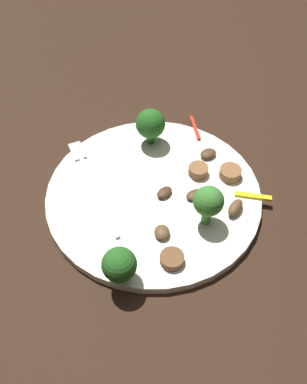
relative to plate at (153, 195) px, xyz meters
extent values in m
plane|color=black|center=(0.00, 0.00, -0.01)|extent=(1.40, 1.40, 0.00)
cylinder|color=white|center=(0.00, 0.00, 0.00)|extent=(0.28, 0.28, 0.01)
cube|color=silver|center=(0.03, 0.07, 0.01)|extent=(0.15, 0.02, 0.00)
cube|color=silver|center=(0.12, 0.06, 0.01)|extent=(0.04, 0.02, 0.00)
cylinder|color=#296420|center=(-0.09, 0.09, 0.02)|extent=(0.01, 0.01, 0.02)
sphere|color=#235B1E|center=(-0.09, 0.09, 0.04)|extent=(0.04, 0.04, 0.04)
cylinder|color=#296420|center=(0.09, -0.04, 0.02)|extent=(0.01, 0.01, 0.02)
sphere|color=#235B1E|center=(0.09, -0.04, 0.04)|extent=(0.04, 0.04, 0.04)
cylinder|color=#408630|center=(-0.07, -0.03, 0.02)|extent=(0.01, 0.01, 0.03)
sphere|color=#387A2D|center=(-0.07, -0.03, 0.05)|extent=(0.04, 0.04, 0.04)
cylinder|color=brown|center=(-0.10, 0.03, 0.01)|extent=(0.04, 0.04, 0.01)
cylinder|color=brown|center=(-0.02, -0.10, 0.01)|extent=(0.04, 0.04, 0.01)
cylinder|color=brown|center=(0.00, -0.07, 0.01)|extent=(0.04, 0.04, 0.01)
ellipsoid|color=brown|center=(-0.08, -0.08, 0.01)|extent=(0.03, 0.03, 0.01)
ellipsoid|color=#4C331E|center=(-0.03, -0.04, 0.01)|extent=(0.02, 0.03, 0.01)
ellipsoid|color=brown|center=(-0.06, 0.02, 0.01)|extent=(0.03, 0.03, 0.01)
ellipsoid|color=#422B19|center=(-0.01, -0.01, 0.01)|extent=(0.02, 0.03, 0.01)
ellipsoid|color=#4C331E|center=(0.02, -0.10, 0.01)|extent=(0.02, 0.03, 0.01)
cube|color=red|center=(0.08, -0.11, 0.01)|extent=(0.05, 0.02, 0.00)
cube|color=yellow|center=(-0.07, -0.11, 0.01)|extent=(0.03, 0.04, 0.00)
camera|label=1|loc=(-0.32, 0.17, 0.44)|focal=40.36mm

